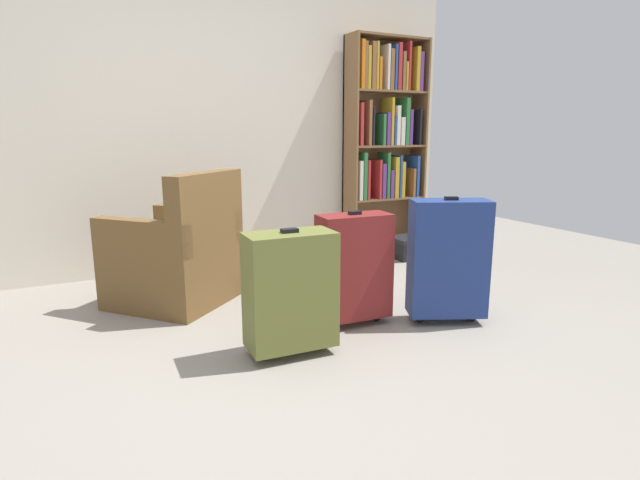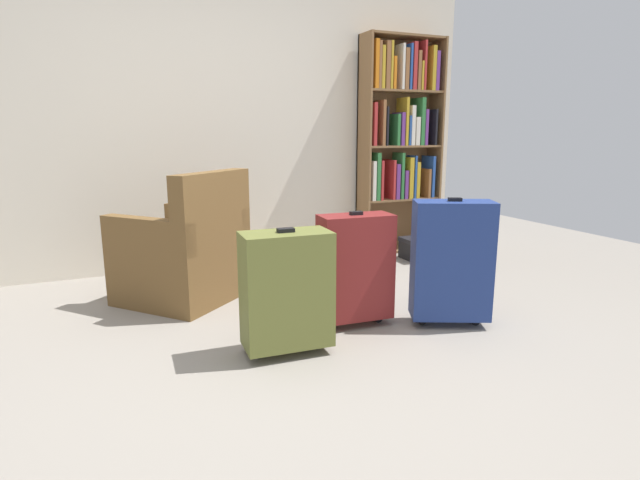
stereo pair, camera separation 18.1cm
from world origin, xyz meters
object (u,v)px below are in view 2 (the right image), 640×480
at_px(mug, 264,288).
at_px(armchair, 185,255).
at_px(bookshelf, 399,133).
at_px(suitcase_navy_blue, 452,260).
at_px(storage_box, 427,247).
at_px(suitcase_dark_red, 355,267).
at_px(suitcase_olive, 287,289).

bearing_deg(mug, armchair, 167.50).
distance_m(bookshelf, suitcase_navy_blue, 2.11).
height_order(bookshelf, storage_box, bookshelf).
bearing_deg(armchair, mug, -12.50).
xyz_separation_m(suitcase_dark_red, suitcase_olive, (-0.51, -0.22, -0.01)).
distance_m(armchair, suitcase_navy_blue, 1.78).
xyz_separation_m(armchair, suitcase_olive, (0.34, -1.12, 0.04)).
bearing_deg(mug, suitcase_dark_red, -66.93).
bearing_deg(suitcase_dark_red, suitcase_olive, -157.08).
height_order(armchair, suitcase_olive, armchair).
height_order(armchair, storage_box, armchair).
height_order(bookshelf, suitcase_dark_red, bookshelf).
bearing_deg(armchair, storage_box, 7.88).
distance_m(armchair, mug, 0.60).
xyz_separation_m(mug, suitcase_navy_blue, (0.86, -1.00, 0.36)).
distance_m(armchair, storage_box, 2.26).
relative_size(suitcase_navy_blue, suitcase_olive, 1.15).
relative_size(armchair, storage_box, 2.18).
bearing_deg(suitcase_navy_blue, bookshelf, 67.62).
bearing_deg(bookshelf, suitcase_olive, -134.50).
relative_size(armchair, suitcase_navy_blue, 1.27).
height_order(suitcase_navy_blue, suitcase_olive, suitcase_navy_blue).
height_order(storage_box, suitcase_olive, suitcase_olive).
bearing_deg(suitcase_olive, armchair, 107.13).
relative_size(mug, suitcase_dark_red, 0.17).
xyz_separation_m(mug, suitcase_olive, (-0.18, -1.00, 0.30)).
xyz_separation_m(storage_box, suitcase_dark_red, (-1.37, -1.21, 0.26)).
bearing_deg(bookshelf, suitcase_navy_blue, -112.38).
bearing_deg(mug, bookshelf, 27.17).
height_order(bookshelf, mug, bookshelf).
height_order(storage_box, suitcase_dark_red, suitcase_dark_red).
xyz_separation_m(bookshelf, armchair, (-2.14, -0.71, -0.82)).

